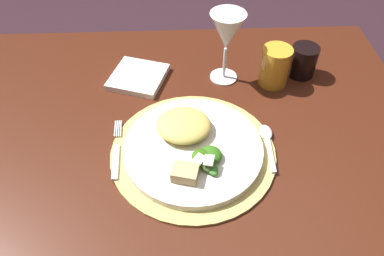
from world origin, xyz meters
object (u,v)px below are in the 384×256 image
(wine_glass, at_px, (227,33))
(amber_tumbler, at_px, (275,66))
(fork, at_px, (116,151))
(dark_tumbler, at_px, (303,61))
(dinner_plate, at_px, (193,148))
(dining_table, at_px, (171,178))
(napkin, at_px, (138,77))
(spoon, at_px, (267,139))

(wine_glass, xyz_separation_m, amber_tumbler, (0.12, -0.02, -0.08))
(fork, relative_size, wine_glass, 0.89)
(fork, bearing_deg, wine_glass, 44.38)
(dark_tumbler, bearing_deg, dinner_plate, -138.67)
(wine_glass, bearing_deg, dark_tumbler, 2.12)
(dining_table, relative_size, wine_glass, 6.42)
(dinner_plate, xyz_separation_m, fork, (-0.15, 0.00, -0.01))
(napkin, bearing_deg, amber_tumbler, -4.30)
(amber_tumbler, bearing_deg, dining_table, -145.71)
(spoon, height_order, dark_tumbler, dark_tumbler)
(napkin, bearing_deg, dinner_plate, -62.71)
(spoon, distance_m, dark_tumbler, 0.25)
(dining_table, xyz_separation_m, napkin, (-0.07, 0.20, 0.15))
(dinner_plate, relative_size, napkin, 2.25)
(dinner_plate, relative_size, fork, 1.80)
(napkin, xyz_separation_m, amber_tumbler, (0.32, -0.02, 0.04))
(napkin, xyz_separation_m, dark_tumbler, (0.40, 0.01, 0.03))
(fork, bearing_deg, dinner_plate, -1.31)
(wine_glass, distance_m, dark_tumbler, 0.21)
(spoon, bearing_deg, wine_glass, 107.70)
(napkin, height_order, dark_tumbler, dark_tumbler)
(dining_table, distance_m, napkin, 0.26)
(fork, relative_size, spoon, 1.19)
(dark_tumbler, bearing_deg, spoon, -119.42)
(dining_table, relative_size, spoon, 8.59)
(dining_table, height_order, dinner_plate, dinner_plate)
(dining_table, distance_m, spoon, 0.26)
(dinner_plate, distance_m, amber_tumbler, 0.30)
(spoon, height_order, wine_glass, wine_glass)
(spoon, relative_size, wine_glass, 0.75)
(fork, distance_m, amber_tumbler, 0.41)
(dinner_plate, height_order, dark_tumbler, dark_tumbler)
(wine_glass, bearing_deg, dinner_plate, -109.88)
(fork, height_order, spoon, spoon)
(amber_tumbler, bearing_deg, fork, -149.21)
(fork, bearing_deg, dark_tumbler, 29.20)
(fork, bearing_deg, amber_tumbler, 30.79)
(dinner_plate, xyz_separation_m, napkin, (-0.12, 0.24, -0.01))
(dining_table, xyz_separation_m, dinner_plate, (0.05, -0.04, 0.16))
(spoon, bearing_deg, napkin, 142.21)
(fork, relative_size, amber_tumbler, 1.62)
(dinner_plate, distance_m, fork, 0.15)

